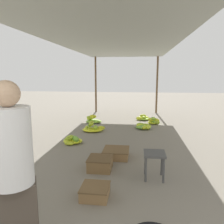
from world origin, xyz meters
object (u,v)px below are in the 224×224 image
object	(u,v)px
crate_mid	(95,192)
banana_pile_right_1	(154,121)
banana_pile_left_0	(93,120)
banana_pile_left_3	(93,128)
stool	(154,158)
vendor_foreground	(13,174)
banana_pile_left_2	(72,140)
banana_pile_right_2	(143,118)
crate_near	(100,164)
banana_pile_right_0	(143,126)
banana_pile_left_1	(6,201)
crate_far	(116,153)

from	to	relation	value
crate_mid	banana_pile_right_1	bearing A→B (deg)	76.84
banana_pile_left_0	banana_pile_left_3	size ratio (longest dim) A/B	0.80
stool	banana_pile_left_0	bearing A→B (deg)	115.02
banana_pile_right_1	crate_mid	bearing A→B (deg)	-103.16
vendor_foreground	crate_mid	xyz separation A→B (m)	(0.47, 1.11, -0.76)
banana_pile_left_2	vendor_foreground	bearing A→B (deg)	-80.57
banana_pile_left_0	banana_pile_right_2	size ratio (longest dim) A/B	0.96
crate_near	banana_pile_left_3	bearing A→B (deg)	104.86
banana_pile_right_0	crate_near	bearing A→B (deg)	-104.51
banana_pile_left_0	banana_pile_left_1	world-z (taller)	banana_pile_left_0
vendor_foreground	banana_pile_right_1	xyz separation A→B (m)	(1.56, 5.76, -0.74)
banana_pile_left_1	crate_mid	world-z (taller)	banana_pile_left_1
crate_near	crate_mid	size ratio (longest dim) A/B	1.11
vendor_foreground	banana_pile_right_1	bearing A→B (deg)	74.89
banana_pile_right_2	crate_mid	distance (m)	5.36
stool	banana_pile_right_0	world-z (taller)	stool
stool	vendor_foreground	bearing A→B (deg)	-126.22
crate_far	stool	bearing A→B (deg)	-49.94
banana_pile_left_3	banana_pile_right_1	xyz separation A→B (m)	(1.87, 1.17, 0.01)
banana_pile_left_0	banana_pile_left_2	world-z (taller)	banana_pile_left_0
banana_pile_right_2	crate_far	size ratio (longest dim) A/B	1.09
banana_pile_right_1	banana_pile_right_2	world-z (taller)	banana_pile_right_1
crate_near	crate_far	size ratio (longest dim) A/B	0.82
stool	crate_far	xyz separation A→B (m)	(-0.70, 0.83, -0.26)
banana_pile_left_2	banana_pile_left_3	xyz separation A→B (m)	(0.25, 1.21, 0.02)
banana_pile_left_0	banana_pile_right_0	bearing A→B (deg)	-19.82
crate_near	banana_pile_left_0	bearing A→B (deg)	103.97
banana_pile_left_2	banana_pile_right_2	world-z (taller)	banana_pile_right_2
banana_pile_left_0	banana_pile_left_3	xyz separation A→B (m)	(0.24, -1.15, -0.01)
banana_pile_left_2	banana_pile_left_3	world-z (taller)	banana_pile_left_3
banana_pile_right_0	banana_pile_right_1	distance (m)	0.75
crate_mid	stool	bearing A→B (deg)	38.72
banana_pile_left_3	crate_mid	xyz separation A→B (m)	(0.78, -3.49, -0.01)
crate_mid	crate_far	bearing A→B (deg)	85.03
banana_pile_right_2	crate_near	bearing A→B (deg)	-100.55
banana_pile_right_0	banana_pile_right_2	size ratio (longest dim) A/B	1.14
banana_pile_right_2	crate_near	size ratio (longest dim) A/B	1.33
banana_pile_right_1	crate_mid	size ratio (longest dim) A/B	1.21
vendor_foreground	banana_pile_right_2	size ratio (longest dim) A/B	2.88
banana_pile_left_0	crate_mid	xyz separation A→B (m)	(1.02, -4.64, -0.02)
banana_pile_left_0	banana_pile_right_1	world-z (taller)	banana_pile_left_0
vendor_foreground	banana_pile_left_3	world-z (taller)	vendor_foreground
banana_pile_left_1	banana_pile_right_2	bearing A→B (deg)	72.25
crate_near	banana_pile_left_2	bearing A→B (deg)	123.99
vendor_foreground	banana_pile_left_2	distance (m)	3.52
banana_pile_left_2	crate_near	size ratio (longest dim) A/B	1.20
crate_near	banana_pile_right_1	bearing A→B (deg)	72.67
banana_pile_left_2	banana_pile_right_1	distance (m)	3.19
banana_pile_left_3	banana_pile_right_0	distance (m)	1.59
crate_far	banana_pile_left_2	bearing A→B (deg)	146.10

